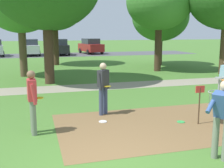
{
  "coord_description": "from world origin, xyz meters",
  "views": [
    {
      "loc": [
        -1.38,
        -4.93,
        2.7
      ],
      "look_at": [
        1.06,
        3.82,
        1.0
      ],
      "focal_mm": 45.29,
      "sensor_mm": 36.0,
      "label": 1
    }
  ],
  "objects_px": {
    "tree_near_left": "(160,17)",
    "tree_mid_right": "(54,4)",
    "disc_golf_basket": "(216,99)",
    "frisbee_mid_grass": "(103,122)",
    "tree_mid_left": "(159,2)",
    "player_foreground_watching": "(32,99)",
    "tree_near_right": "(20,3)",
    "parked_car_center_left": "(30,47)",
    "player_waiting_left": "(223,115)",
    "parked_car_center_right": "(60,47)",
    "frisbee_near_basket": "(181,122)",
    "parked_car_rightmost": "(91,46)",
    "player_throwing": "(103,86)"
  },
  "relations": [
    {
      "from": "disc_golf_basket",
      "to": "player_foreground_watching",
      "type": "height_order",
      "value": "player_foreground_watching"
    },
    {
      "from": "player_waiting_left",
      "to": "parked_car_center_right",
      "type": "distance_m",
      "value": 28.28
    },
    {
      "from": "tree_mid_right",
      "to": "parked_car_center_right",
      "type": "relative_size",
      "value": 1.65
    },
    {
      "from": "player_foreground_watching",
      "to": "parked_car_center_right",
      "type": "bearing_deg",
      "value": 83.21
    },
    {
      "from": "tree_near_left",
      "to": "tree_mid_left",
      "type": "relative_size",
      "value": 0.88
    },
    {
      "from": "tree_mid_right",
      "to": "parked_car_center_left",
      "type": "xyz_separation_m",
      "value": [
        -2.06,
        9.99,
        -3.91
      ]
    },
    {
      "from": "disc_golf_basket",
      "to": "tree_near_left",
      "type": "xyz_separation_m",
      "value": [
        4.74,
        14.09,
        3.05
      ]
    },
    {
      "from": "disc_golf_basket",
      "to": "parked_car_center_right",
      "type": "relative_size",
      "value": 0.33
    },
    {
      "from": "player_waiting_left",
      "to": "parked_car_rightmost",
      "type": "bearing_deg",
      "value": 83.98
    },
    {
      "from": "tree_near_left",
      "to": "tree_near_right",
      "type": "xyz_separation_m",
      "value": [
        -10.42,
        -3.24,
        0.51
      ]
    },
    {
      "from": "disc_golf_basket",
      "to": "parked_car_center_right",
      "type": "distance_m",
      "value": 26.26
    },
    {
      "from": "disc_golf_basket",
      "to": "tree_near_right",
      "type": "distance_m",
      "value": 12.76
    },
    {
      "from": "parked_car_center_left",
      "to": "tree_near_left",
      "type": "bearing_deg",
      "value": -50.58
    },
    {
      "from": "disc_golf_basket",
      "to": "tree_near_right",
      "type": "height_order",
      "value": "tree_near_right"
    },
    {
      "from": "frisbee_mid_grass",
      "to": "tree_mid_right",
      "type": "height_order",
      "value": "tree_mid_right"
    },
    {
      "from": "tree_mid_left",
      "to": "player_foreground_watching",
      "type": "bearing_deg",
      "value": -128.79
    },
    {
      "from": "tree_mid_left",
      "to": "parked_car_center_left",
      "type": "distance_m",
      "value": 18.06
    },
    {
      "from": "disc_golf_basket",
      "to": "tree_mid_right",
      "type": "bearing_deg",
      "value": 101.4
    },
    {
      "from": "player_foreground_watching",
      "to": "tree_near_left",
      "type": "height_order",
      "value": "tree_near_left"
    },
    {
      "from": "tree_near_left",
      "to": "tree_mid_left",
      "type": "xyz_separation_m",
      "value": [
        -1.61,
        -3.21,
        0.8
      ]
    },
    {
      "from": "tree_mid_right",
      "to": "parked_car_rightmost",
      "type": "height_order",
      "value": "tree_mid_right"
    },
    {
      "from": "tree_mid_left",
      "to": "frisbee_mid_grass",
      "type": "bearing_deg",
      "value": -122.59
    },
    {
      "from": "tree_mid_left",
      "to": "player_throwing",
      "type": "bearing_deg",
      "value": -123.82
    },
    {
      "from": "frisbee_mid_grass",
      "to": "parked_car_center_right",
      "type": "height_order",
      "value": "parked_car_center_right"
    },
    {
      "from": "parked_car_center_left",
      "to": "frisbee_near_basket",
      "type": "bearing_deg",
      "value": -80.27
    },
    {
      "from": "disc_golf_basket",
      "to": "frisbee_mid_grass",
      "type": "bearing_deg",
      "value": 161.96
    },
    {
      "from": "tree_near_left",
      "to": "tree_mid_right",
      "type": "relative_size",
      "value": 0.82
    },
    {
      "from": "tree_mid_left",
      "to": "tree_mid_right",
      "type": "bearing_deg",
      "value": 139.41
    },
    {
      "from": "tree_near_left",
      "to": "parked_car_rightmost",
      "type": "distance_m",
      "value": 13.78
    },
    {
      "from": "parked_car_center_right",
      "to": "tree_mid_right",
      "type": "bearing_deg",
      "value": -96.91
    },
    {
      "from": "tree_near_left",
      "to": "parked_car_center_left",
      "type": "xyz_separation_m",
      "value": [
        -10.11,
        12.3,
        -2.89
      ]
    },
    {
      "from": "tree_near_left",
      "to": "tree_mid_left",
      "type": "bearing_deg",
      "value": -116.65
    },
    {
      "from": "disc_golf_basket",
      "to": "tree_mid_left",
      "type": "distance_m",
      "value": 11.97
    },
    {
      "from": "parked_car_center_left",
      "to": "player_foreground_watching",
      "type": "bearing_deg",
      "value": -89.57
    },
    {
      "from": "frisbee_near_basket",
      "to": "tree_near_right",
      "type": "height_order",
      "value": "tree_near_right"
    },
    {
      "from": "player_waiting_left",
      "to": "frisbee_mid_grass",
      "type": "distance_m",
      "value": 3.74
    },
    {
      "from": "player_waiting_left",
      "to": "tree_mid_right",
      "type": "xyz_separation_m",
      "value": [
        -1.96,
        18.5,
        3.84
      ]
    },
    {
      "from": "parked_car_center_left",
      "to": "frisbee_mid_grass",
      "type": "bearing_deg",
      "value": -85.04
    },
    {
      "from": "player_foreground_watching",
      "to": "tree_near_left",
      "type": "relative_size",
      "value": 0.3
    },
    {
      "from": "frisbee_near_basket",
      "to": "parked_car_center_left",
      "type": "height_order",
      "value": "parked_car_center_left"
    },
    {
      "from": "frisbee_mid_grass",
      "to": "tree_mid_right",
      "type": "xyz_separation_m",
      "value": [
        -0.14,
        15.37,
        4.82
      ]
    },
    {
      "from": "player_foreground_watching",
      "to": "parked_car_center_right",
      "type": "relative_size",
      "value": 0.41
    },
    {
      "from": "player_throwing",
      "to": "frisbee_mid_grass",
      "type": "xyz_separation_m",
      "value": [
        -0.21,
        -0.76,
        -0.96
      ]
    },
    {
      "from": "player_throwing",
      "to": "disc_golf_basket",
      "type": "bearing_deg",
      "value": -31.24
    },
    {
      "from": "player_throwing",
      "to": "frisbee_near_basket",
      "type": "relative_size",
      "value": 7.36
    },
    {
      "from": "player_waiting_left",
      "to": "tree_near_right",
      "type": "bearing_deg",
      "value": 108.47
    },
    {
      "from": "player_waiting_left",
      "to": "tree_near_left",
      "type": "bearing_deg",
      "value": 69.37
    },
    {
      "from": "tree_mid_left",
      "to": "parked_car_rightmost",
      "type": "height_order",
      "value": "tree_mid_left"
    },
    {
      "from": "tree_mid_left",
      "to": "parked_car_center_left",
      "type": "relative_size",
      "value": 1.52
    },
    {
      "from": "frisbee_near_basket",
      "to": "tree_mid_right",
      "type": "xyz_separation_m",
      "value": [
        -2.4,
        16.04,
        4.82
      ]
    }
  ]
}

